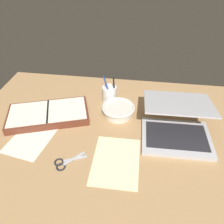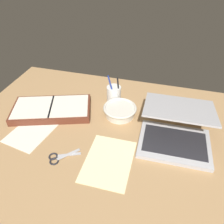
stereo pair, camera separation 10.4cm
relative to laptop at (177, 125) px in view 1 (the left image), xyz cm
name	(u,v)px [view 1 (the left image)]	position (x,y,z in cm)	size (l,w,h in cm)	color
desk_top	(107,134)	(-31.70, -3.32, -6.32)	(140.00, 100.00, 2.00)	tan
laptop	(177,125)	(0.00, 0.00, 0.00)	(31.65, 33.68, 15.54)	#B7B7BC
bowl	(118,110)	(-28.08, 10.43, -2.27)	(17.10, 17.10, 5.41)	silver
pen_cup	(110,94)	(-34.27, 21.76, -0.57)	(7.83, 7.83, 16.74)	white
planner	(48,114)	(-63.09, 3.48, -3.33)	(44.29, 32.27, 4.15)	brown
scissors	(64,163)	(-46.47, -23.96, -4.98)	(12.86, 10.93, 0.80)	#B7B7BC
paper_sheet_front	(116,161)	(-25.48, -19.70, -5.24)	(19.03, 26.11, 0.16)	#F4EFB2
paper_sheet_beside_planner	(33,137)	(-65.37, -11.45, -5.24)	(17.28, 24.99, 0.16)	silver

